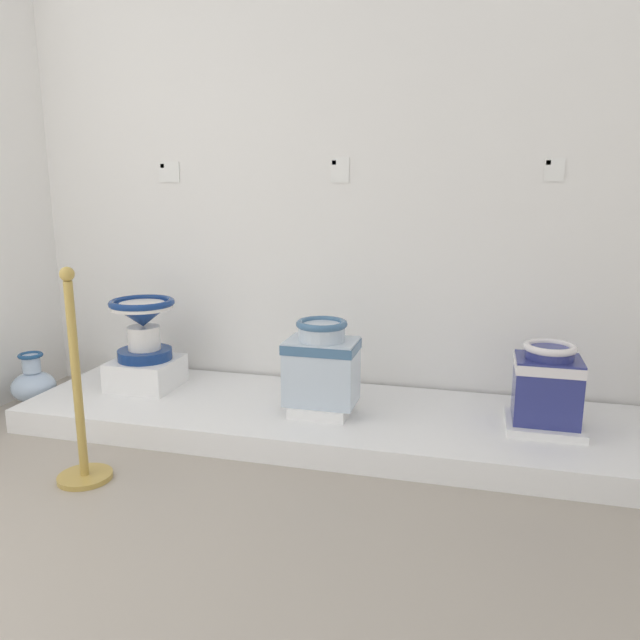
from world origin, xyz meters
name	(u,v)px	position (x,y,z in m)	size (l,w,h in m)	color
ground_plane	(217,607)	(2.04, 0.77, -0.01)	(6.07, 5.55, 0.02)	#A3998C
wall_back	(350,153)	(2.04, 2.78, 1.51)	(4.27, 0.06, 3.02)	white
display_platform	(328,420)	(2.04, 2.25, 0.07)	(3.38, 0.95, 0.13)	white
plinth_block_rightmost	(146,373)	(0.89, 2.33, 0.22)	(0.37, 0.37, 0.17)	white
antique_toilet_rightmost	(143,321)	(0.89, 2.33, 0.54)	(0.38, 0.38, 0.36)	navy
plinth_block_pale_glazed	(322,407)	(2.02, 2.18, 0.16)	(0.30, 0.30, 0.06)	white
antique_toilet_pale_glazed	(322,362)	(2.02, 2.18, 0.42)	(0.38, 0.27, 0.45)	silver
plinth_block_broad_patterned	(544,424)	(3.15, 2.26, 0.15)	(0.37, 0.36, 0.04)	white
antique_toilet_broad_patterned	(547,381)	(3.15, 2.26, 0.38)	(0.32, 0.28, 0.40)	navy
info_placard_first	(169,172)	(0.89, 2.74, 1.41)	(0.14, 0.01, 0.13)	white
info_placard_second	(340,170)	(1.98, 2.74, 1.41)	(0.11, 0.01, 0.14)	white
info_placard_third	(554,169)	(3.15, 2.74, 1.41)	(0.10, 0.01, 0.12)	white
decorative_vase_spare	(33,384)	(0.20, 2.18, 0.14)	(0.26, 0.26, 0.33)	navy
stanchion_post_near_left	(80,417)	(1.09, 1.42, 0.30)	(0.24, 0.24, 0.99)	#B69544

